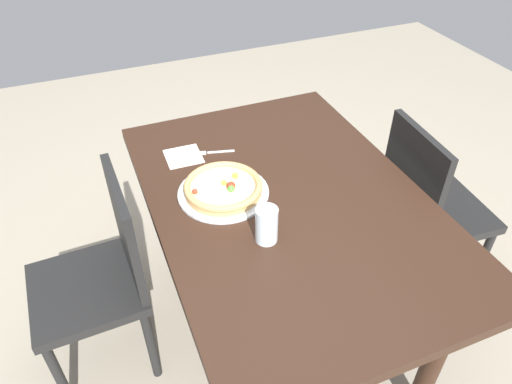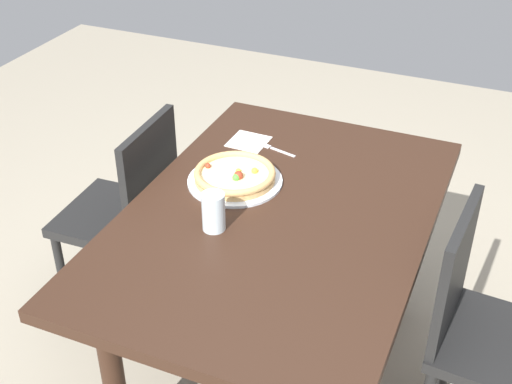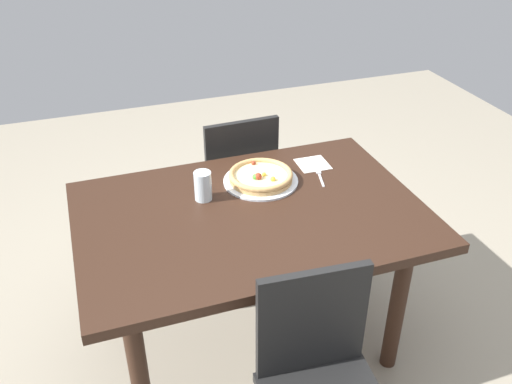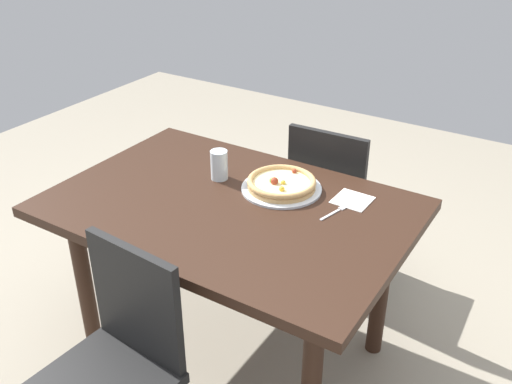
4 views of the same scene
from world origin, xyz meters
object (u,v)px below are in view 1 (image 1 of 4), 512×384
Objects in this scene: plate at (223,193)px; pizza at (223,187)px; dining_table at (288,219)px; drinking_glass at (267,225)px; fork at (210,152)px; napkin at (183,156)px; chair_far at (102,275)px; chair_near at (428,206)px.

plate is 1.17× the size of pizza.
dining_table is 11.03× the size of drinking_glass.
fork is at bearing 1.68° from drinking_glass.
pizza is at bearing 10.87° from drinking_glass.
chair_far is at bearing 122.14° from napkin.
pizza is (-0.00, -0.00, 0.03)m from plate.
plate is at bearing 10.92° from drinking_glass.
chair_near is 1.38m from chair_far.
drinking_glass is at bearing -169.13° from pizza.
chair_far is 6.23× the size of napkin.
chair_far is 0.55m from napkin.
dining_table is at bearing -119.15° from pizza.
dining_table is at bearing -103.55° from chair_far.
dining_table is 0.71m from chair_near.
fork is at bearing 23.98° from dining_table.
pizza is at bearing 96.60° from fork.
drinking_glass is at bearing -121.15° from chair_far.
napkin is at bearing 14.29° from pizza.
fork is 0.11m from napkin.
dining_table is 0.43m from fork.
chair_far is (0.13, 1.37, 0.00)m from chair_near.
plate is at bearing 52.81° from pizza.
pizza is at bearing -165.71° from napkin.
dining_table is 8.52× the size of fork.
pizza reaches higher than fork.
plate is 0.27m from fork.
chair_far reaches higher than dining_table.
dining_table is at bearing -144.99° from napkin.
fork is (0.24, -0.52, 0.27)m from chair_far.
napkin is (0.26, -0.41, 0.27)m from chair_far.
drinking_glass reaches higher than fork.
chair_near is 3.09× the size of pizza.
fork is at bearing -7.82° from plate.
plate is 2.60× the size of drinking_glass.
fork is (0.27, -0.04, -0.03)m from pizza.
plate is 0.29m from napkin.
dining_table is 0.27m from drinking_glass.
napkin is (0.28, 0.07, -0.00)m from plate.
pizza is (0.10, 0.89, 0.29)m from chair_near.
plate is at bearing 60.84° from dining_table.
chair_near reaches higher than pizza.
plate is at bearing -165.75° from napkin.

